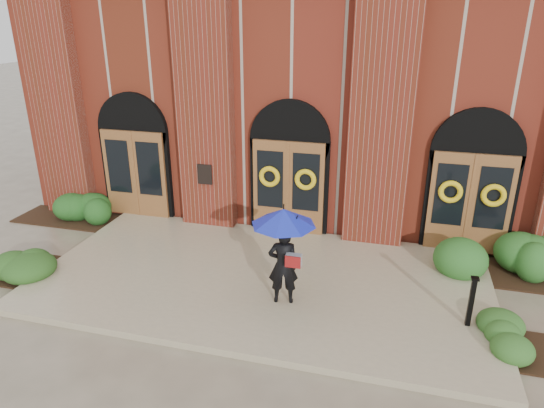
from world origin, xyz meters
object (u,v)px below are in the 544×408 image
(metal_post, at_px, (471,300))
(hedge_wall_right, at_px, (499,256))
(hedge_wall_left, at_px, (69,208))
(man_with_umbrella, at_px, (284,238))

(metal_post, height_order, hedge_wall_right, metal_post)
(metal_post, xyz_separation_m, hedge_wall_right, (0.90, 2.60, -0.25))
(metal_post, relative_size, hedge_wall_left, 0.36)
(hedge_wall_right, bearing_deg, hedge_wall_left, 179.25)
(metal_post, bearing_deg, man_with_umbrella, -178.24)
(man_with_umbrella, xyz_separation_m, hedge_wall_right, (4.49, 2.71, -1.14))
(man_with_umbrella, distance_m, metal_post, 3.70)
(metal_post, distance_m, hedge_wall_left, 11.14)
(man_with_umbrella, height_order, metal_post, man_with_umbrella)
(man_with_umbrella, xyz_separation_m, hedge_wall_left, (-7.20, 2.86, -1.22))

